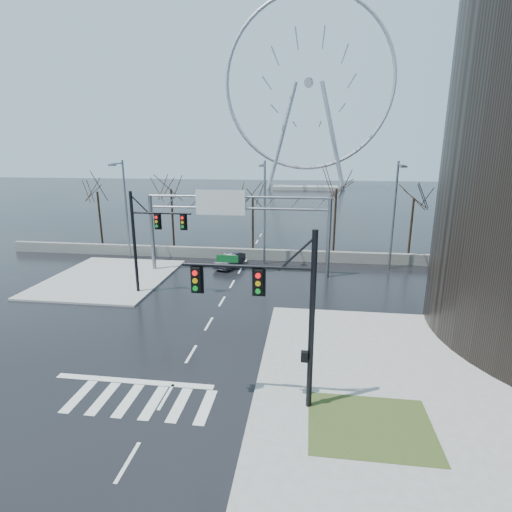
% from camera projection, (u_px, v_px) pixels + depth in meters
% --- Properties ---
extents(ground, '(260.00, 260.00, 0.00)m').
position_uv_depth(ground, '(191.00, 354.00, 22.18)').
color(ground, black).
rests_on(ground, ground).
extents(sidewalk_right_ext, '(12.00, 10.00, 0.15)m').
position_uv_depth(sidewalk_right_ext, '(371.00, 347.00, 22.79)').
color(sidewalk_right_ext, gray).
rests_on(sidewalk_right_ext, ground).
extents(sidewalk_far, '(10.00, 12.00, 0.15)m').
position_uv_depth(sidewalk_far, '(109.00, 278.00, 35.05)').
color(sidewalk_far, gray).
rests_on(sidewalk_far, ground).
extents(grass_strip, '(5.00, 4.00, 0.02)m').
position_uv_depth(grass_strip, '(370.00, 426.00, 16.20)').
color(grass_strip, '#2B3817').
rests_on(grass_strip, sidewalk_near).
extents(barrier_wall, '(52.00, 0.50, 1.10)m').
position_uv_depth(barrier_wall, '(247.00, 254.00, 41.18)').
color(barrier_wall, slate).
rests_on(barrier_wall, ground).
extents(signal_mast_near, '(5.52, 0.41, 8.00)m').
position_uv_depth(signal_mast_near, '(279.00, 304.00, 16.39)').
color(signal_mast_near, black).
rests_on(signal_mast_near, ground).
extents(signal_mast_far, '(4.72, 0.41, 8.00)m').
position_uv_depth(signal_mast_far, '(148.00, 233.00, 30.25)').
color(signal_mast_far, black).
rests_on(signal_mast_far, ground).
extents(sign_gantry, '(16.36, 0.40, 7.60)m').
position_uv_depth(sign_gantry, '(233.00, 217.00, 35.20)').
color(sign_gantry, slate).
rests_on(sign_gantry, ground).
extents(streetlight_left, '(0.50, 2.55, 10.00)m').
position_uv_depth(streetlight_left, '(124.00, 203.00, 39.57)').
color(streetlight_left, slate).
rests_on(streetlight_left, ground).
extents(streetlight_mid, '(0.50, 2.55, 10.00)m').
position_uv_depth(streetlight_mid, '(264.00, 205.00, 37.78)').
color(streetlight_mid, slate).
rests_on(streetlight_mid, ground).
extents(streetlight_right, '(0.50, 2.55, 10.00)m').
position_uv_depth(streetlight_right, '(395.00, 207.00, 36.25)').
color(streetlight_right, slate).
rests_on(streetlight_right, ground).
extents(tree_far_left, '(3.50, 3.50, 7.00)m').
position_uv_depth(tree_far_left, '(98.00, 198.00, 46.01)').
color(tree_far_left, black).
rests_on(tree_far_left, ground).
extents(tree_left, '(3.75, 3.75, 7.50)m').
position_uv_depth(tree_left, '(171.00, 196.00, 44.28)').
color(tree_left, black).
rests_on(tree_left, ground).
extents(tree_center, '(3.25, 3.25, 6.50)m').
position_uv_depth(tree_center, '(253.00, 204.00, 44.29)').
color(tree_center, black).
rests_on(tree_center, ground).
extents(tree_right, '(3.90, 3.90, 7.80)m').
position_uv_depth(tree_right, '(336.00, 196.00, 41.91)').
color(tree_right, black).
rests_on(tree_right, ground).
extents(tree_far_right, '(3.40, 3.40, 6.80)m').
position_uv_depth(tree_far_right, '(413.00, 205.00, 41.57)').
color(tree_far_right, black).
rests_on(tree_far_right, ground).
extents(ferris_wheel, '(45.00, 6.00, 50.91)m').
position_uv_depth(ferris_wheel, '(308.00, 90.00, 105.71)').
color(ferris_wheel, gray).
rests_on(ferris_wheel, ground).
extents(car, '(2.56, 4.30, 1.34)m').
position_uv_depth(car, '(230.00, 260.00, 38.43)').
color(car, black).
rests_on(car, ground).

